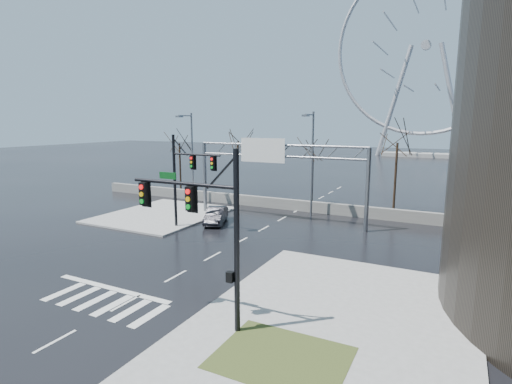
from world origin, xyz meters
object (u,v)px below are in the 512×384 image
Objects in this scene: sign_gantry at (274,165)px; ferris_wheel at (426,53)px; signal_mast_far at (185,173)px; car at (216,215)px; signal_mast_near at (208,221)px.

ferris_wheel is at bearing 86.16° from sign_gantry.
signal_mast_far reaches higher than car.
sign_gantry is at bearing 47.53° from signal_mast_far.
signal_mast_far is at bearing -134.59° from car.
signal_mast_far is 5.11m from car.
sign_gantry is at bearing 106.19° from signal_mast_near.
signal_mast_far is 89.30m from ferris_wheel.
signal_mast_near is 19.79m from sign_gantry.
ferris_wheel reaches higher than signal_mast_near.
signal_mast_near is 0.16× the size of ferris_wheel.
car is (-4.30, -3.21, -4.45)m from sign_gantry.
signal_mast_near is 0.49× the size of sign_gantry.
ferris_wheel is 87.57m from car.
ferris_wheel is (5.38, 80.04, 20.95)m from sign_gantry.
car is at bearing 121.86° from signal_mast_near.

